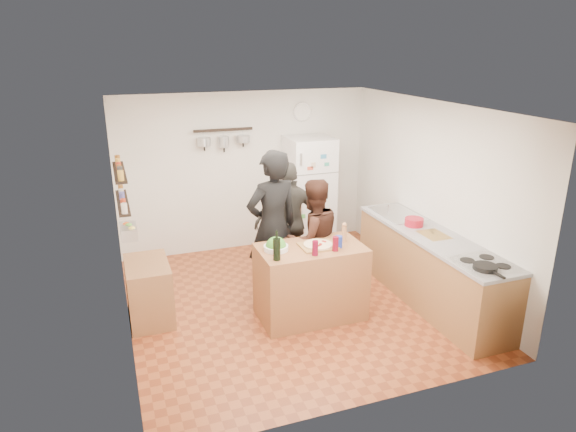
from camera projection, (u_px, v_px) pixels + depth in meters
name	position (u px, v px, depth m)	size (l,w,h in m)	color
room_shell	(280.00, 202.00, 6.60)	(4.20, 4.20, 4.20)	brown
prep_island	(311.00, 282.00, 6.19)	(1.25, 0.72, 0.91)	#925B35
pizza_board	(318.00, 246.00, 6.05)	(0.42, 0.34, 0.02)	olive
pizza	(318.00, 244.00, 6.04)	(0.34, 0.34, 0.02)	beige
salad_bowl	(276.00, 248.00, 5.94)	(0.29, 0.29, 0.06)	silver
wine_bottle	(277.00, 249.00, 5.65)	(0.08, 0.08, 0.25)	black
wine_glass_near	(315.00, 248.00, 5.79)	(0.07, 0.07, 0.17)	#58071D
wine_glass_far	(335.00, 244.00, 5.91)	(0.07, 0.07, 0.17)	#5E0818
pepper_mill	(344.00, 234.00, 6.20)	(0.06, 0.06, 0.19)	#A26D43
salt_canister	(339.00, 242.00, 6.01)	(0.09, 0.09, 0.14)	navy
person_left	(273.00, 227.00, 6.47)	(0.72, 0.47, 1.98)	black
person_center	(313.00, 240.00, 6.56)	(0.78, 0.61, 1.60)	black
person_back	(290.00, 222.00, 7.07)	(0.99, 0.41, 1.69)	#32302C
counter_run	(430.00, 269.00, 6.56)	(0.63, 2.63, 0.90)	#9E7042
stove_top	(485.00, 264.00, 5.57)	(0.60, 0.62, 0.02)	white
skillet	(485.00, 267.00, 5.42)	(0.25, 0.25, 0.05)	black
sink	(397.00, 214.00, 7.17)	(0.50, 0.80, 0.03)	silver
cutting_board	(434.00, 235.00, 6.40)	(0.30, 0.40, 0.02)	olive
red_bowl	(414.00, 222.00, 6.70)	(0.24, 0.24, 0.10)	maroon
fridge	(309.00, 193.00, 8.23)	(0.70, 0.68, 1.80)	white
wall_clock	(302.00, 112.00, 8.12)	(0.30, 0.30, 0.03)	silver
spice_shelf_lower	(123.00, 202.00, 5.73)	(0.12, 1.00, 0.03)	black
spice_shelf_upper	(119.00, 172.00, 5.62)	(0.12, 1.00, 0.03)	black
produce_basket	(129.00, 231.00, 5.85)	(0.18, 0.35, 0.14)	silver
side_table	(149.00, 291.00, 6.16)	(0.50, 0.80, 0.73)	#96623F
pot_rack	(223.00, 130.00, 7.70)	(0.90, 0.04, 0.04)	black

